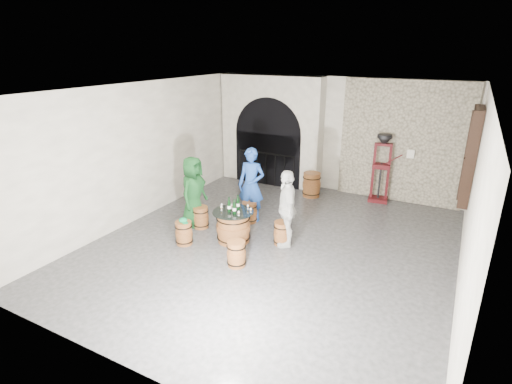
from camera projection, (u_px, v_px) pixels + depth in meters
The scene contains 31 objects.
ground at pixel (274, 245), 8.43m from camera, with size 8.00×8.00×0.00m, color #2B2B2D.
wall_back at pixel (336, 135), 11.21m from camera, with size 8.00×8.00×0.00m, color silver.
wall_front at pixel (125, 263), 4.57m from camera, with size 8.00×8.00×0.00m, color silver.
wall_left at pixel (141, 152), 9.43m from camera, with size 8.00×8.00×0.00m, color silver.
wall_right at pixel (473, 203), 6.34m from camera, with size 8.00×8.00×0.00m, color silver.
ceiling at pixel (276, 89), 7.34m from camera, with size 8.00×8.00×0.00m, color beige.
stone_facing_panel at pixel (402, 143), 10.36m from camera, with size 3.20×0.12×3.18m, color tan.
arched_opening at pixel (271, 131), 11.84m from camera, with size 3.10×0.60×3.19m.
shuttered_window at pixel (471, 156), 8.32m from camera, with size 0.23×1.10×2.00m.
barrel_table at pixel (233, 226), 8.50m from camera, with size 0.87×0.87×0.68m.
barrel_stool_left at pixel (201, 217), 9.17m from camera, with size 0.37×0.37×0.51m.
barrel_stool_far at pixel (250, 212), 9.46m from camera, with size 0.37×0.37×0.51m.
barrel_stool_right at pixel (282, 233), 8.38m from camera, with size 0.37×0.37×0.51m.
barrel_stool_near_right at pixel (236, 254), 7.55m from camera, with size 0.37×0.37×0.51m.
barrel_stool_near_left at pixel (184, 233), 8.39m from camera, with size 0.37×0.37×0.51m.
green_cap at pixel (183, 220), 8.29m from camera, with size 0.23×0.18×0.10m.
person_green at pixel (193, 192), 9.10m from camera, with size 0.81×0.53×1.65m, color #103B18.
person_blue at pixel (251, 185), 9.37m from camera, with size 0.65×0.42×1.77m, color #1A4093.
person_white at pixel (287, 208), 8.18m from camera, with size 0.96×0.40×1.64m, color beige.
wine_bottle_left at pixel (229, 206), 8.34m from camera, with size 0.08×0.08×0.32m.
wine_bottle_center at pixel (234, 208), 8.23m from camera, with size 0.08×0.08×0.32m.
wine_bottle_right at pixel (238, 203), 8.46m from camera, with size 0.08×0.08×0.32m.
tasting_glass_a at pixel (221, 208), 8.43m from camera, with size 0.05×0.05×0.10m, color #AF6922, non-canonical shape.
tasting_glass_b at pixel (251, 210), 8.32m from camera, with size 0.05×0.05×0.10m, color #AF6922, non-canonical shape.
tasting_glass_c at pixel (231, 206), 8.54m from camera, with size 0.05×0.05×0.10m, color #AF6922, non-canonical shape.
tasting_glass_d at pixel (248, 207), 8.50m from camera, with size 0.05×0.05×0.10m, color #AF6922, non-canonical shape.
tasting_glass_e at pixel (239, 213), 8.17m from camera, with size 0.05×0.05×0.10m, color #AF6922, non-canonical shape.
tasting_glass_f at pixel (222, 206), 8.55m from camera, with size 0.05×0.05×0.10m, color #AF6922, non-canonical shape.
side_barrel at pixel (311, 185), 11.09m from camera, with size 0.51×0.51×0.68m.
corking_press at pixel (382, 163), 10.48m from camera, with size 0.78×0.47×1.83m.
control_box at pixel (411, 154), 10.27m from camera, with size 0.18×0.10×0.22m, color silver.
Camera 1 is at (3.22, -6.84, 3.93)m, focal length 28.00 mm.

